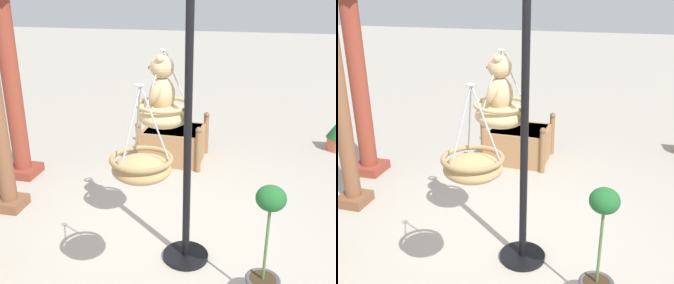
% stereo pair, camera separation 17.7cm
% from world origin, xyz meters
% --- Properties ---
extents(ground_plane, '(40.00, 40.00, 0.00)m').
position_xyz_m(ground_plane, '(0.00, 0.00, 0.00)').
color(ground_plane, '#A8A093').
extents(display_pole_central, '(0.44, 0.44, 2.46)m').
position_xyz_m(display_pole_central, '(-0.22, -0.20, 0.77)').
color(display_pole_central, black).
rests_on(display_pole_central, ground).
extents(hanging_basket_with_teddy, '(0.50, 0.50, 0.70)m').
position_xyz_m(hanging_basket_with_teddy, '(-0.07, 0.05, 1.42)').
color(hanging_basket_with_teddy, tan).
extents(teddy_bear, '(0.37, 0.32, 0.54)m').
position_xyz_m(teddy_bear, '(-0.07, 0.08, 1.65)').
color(teddy_bear, tan).
extents(hanging_basket_left_high, '(0.45, 0.45, 0.69)m').
position_xyz_m(hanging_basket_left_high, '(-1.01, -0.00, 1.31)').
color(hanging_basket_left_high, tan).
extents(greenhouse_pillar_left, '(0.44, 0.44, 2.55)m').
position_xyz_m(greenhouse_pillar_left, '(1.13, 2.34, 1.22)').
color(greenhouse_pillar_left, brown).
rests_on(greenhouse_pillar_left, ground).
extents(wooden_planter_box, '(0.83, 0.98, 0.67)m').
position_xyz_m(wooden_planter_box, '(2.11, 0.40, 0.27)').
color(wooden_planter_box, '#9E7047').
rests_on(wooden_planter_box, ground).
extents(potted_plant_bushy_green, '(0.29, 0.29, 1.09)m').
position_xyz_m(potted_plant_bushy_green, '(-0.68, -0.92, 0.44)').
color(potted_plant_bushy_green, '#4C4C51').
rests_on(potted_plant_bushy_green, ground).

